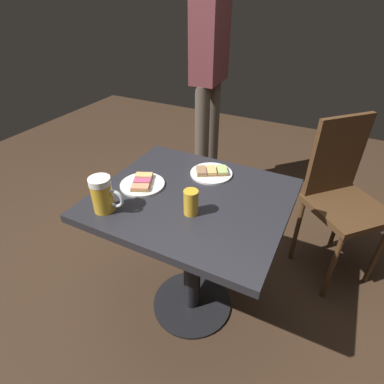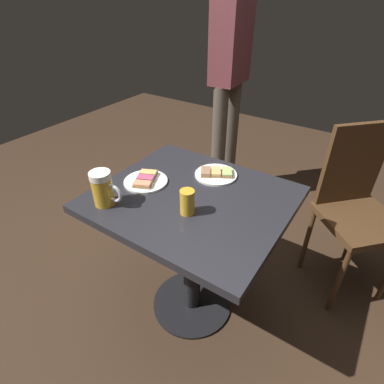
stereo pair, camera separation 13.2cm
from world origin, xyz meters
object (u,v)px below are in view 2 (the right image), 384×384
at_px(plate_near, 146,180).
at_px(plate_far, 216,174).
at_px(cafe_chair, 356,202).
at_px(patron_standing, 229,77).
at_px(beer_glass_small, 187,202).
at_px(beer_mug, 103,189).

xyz_separation_m(plate_near, plate_far, (0.23, -0.24, 0.00)).
height_order(cafe_chair, patron_standing, patron_standing).
height_order(beer_glass_small, cafe_chair, cafe_chair).
height_order(plate_far, cafe_chair, cafe_chair).
bearing_deg(plate_far, beer_mug, 149.32).
distance_m(plate_near, cafe_chair, 1.11).
bearing_deg(plate_near, cafe_chair, -50.29).
bearing_deg(patron_standing, plate_near, 6.82).
bearing_deg(cafe_chair, beer_mug, 0.45).
bearing_deg(cafe_chair, beer_glass_small, 8.71).
bearing_deg(cafe_chair, patron_standing, -69.42).
xyz_separation_m(beer_mug, cafe_chair, (0.92, -0.87, -0.27)).
xyz_separation_m(plate_near, cafe_chair, (0.70, -0.84, -0.21)).
xyz_separation_m(cafe_chair, patron_standing, (0.44, 1.03, 0.42)).
distance_m(plate_near, beer_glass_small, 0.31).
bearing_deg(cafe_chair, plate_far, -8.39).
height_order(beer_mug, cafe_chair, cafe_chair).
bearing_deg(patron_standing, beer_mug, 4.17).
relative_size(plate_near, beer_glass_small, 1.91).
xyz_separation_m(beer_mug, patron_standing, (1.36, 0.16, 0.15)).
height_order(plate_near, beer_mug, beer_mug).
height_order(plate_near, cafe_chair, cafe_chair).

